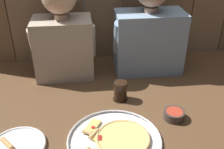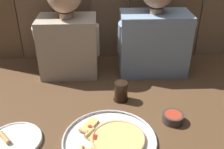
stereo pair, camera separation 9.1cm
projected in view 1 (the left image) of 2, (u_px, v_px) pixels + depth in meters
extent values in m
plane|color=brown|center=(116.00, 115.00, 1.36)|extent=(3.20, 3.20, 0.00)
cylinder|color=silver|center=(114.00, 141.00, 1.20)|extent=(0.42, 0.42, 0.01)
torus|color=silver|center=(114.00, 139.00, 1.19)|extent=(0.42, 0.42, 0.01)
cylinder|color=#B23823|center=(123.00, 139.00, 1.20)|extent=(0.24, 0.24, 0.00)
cylinder|color=#F4D170|center=(123.00, 138.00, 1.20)|extent=(0.23, 0.23, 0.01)
torus|color=tan|center=(123.00, 138.00, 1.20)|extent=(0.25, 0.25, 0.01)
cube|color=#EABC56|center=(100.00, 138.00, 1.20)|extent=(0.09, 0.09, 0.01)
cylinder|color=tan|center=(94.00, 134.00, 1.21)|extent=(0.05, 0.06, 0.02)
cylinder|color=#A3281E|center=(100.00, 139.00, 1.18)|extent=(0.02, 0.02, 0.00)
cylinder|color=#A3281E|center=(100.00, 137.00, 1.20)|extent=(0.02, 0.02, 0.00)
cube|color=#EFC660|center=(92.00, 126.00, 1.27)|extent=(0.09, 0.11, 0.01)
cylinder|color=tan|center=(87.00, 132.00, 1.22)|extent=(0.05, 0.04, 0.02)
cylinder|color=#A3281E|center=(93.00, 127.00, 1.25)|extent=(0.02, 0.02, 0.00)
cylinder|color=white|center=(18.00, 147.00, 1.16)|extent=(0.24, 0.24, 0.01)
torus|color=white|center=(17.00, 146.00, 1.16)|extent=(0.24, 0.24, 0.01)
cylinder|color=tan|center=(7.00, 144.00, 1.15)|extent=(0.07, 0.08, 0.02)
cylinder|color=black|center=(120.00, 99.00, 1.47)|extent=(0.08, 0.08, 0.01)
cylinder|color=black|center=(120.00, 91.00, 1.45)|extent=(0.07, 0.07, 0.10)
cylinder|color=#3D332D|center=(174.00, 115.00, 1.32)|extent=(0.10, 0.10, 0.04)
cylinder|color=#B23823|center=(174.00, 113.00, 1.32)|extent=(0.08, 0.08, 0.02)
cube|color=#B2A38E|center=(64.00, 48.00, 1.63)|extent=(0.34, 0.23, 0.36)
cylinder|color=#DBAD8E|center=(61.00, 16.00, 1.53)|extent=(0.08, 0.08, 0.03)
cylinder|color=#B2A38E|center=(36.00, 43.00, 1.55)|extent=(0.08, 0.13, 0.21)
cylinder|color=#B2A38E|center=(89.00, 41.00, 1.58)|extent=(0.08, 0.11, 0.21)
cube|color=#849EB7|center=(149.00, 42.00, 1.68)|extent=(0.41, 0.22, 0.38)
cylinder|color=tan|center=(151.00, 9.00, 1.57)|extent=(0.08, 0.08, 0.03)
cylinder|color=#849EB7|center=(120.00, 37.00, 1.59)|extent=(0.08, 0.14, 0.22)
cylinder|color=#849EB7|center=(181.00, 35.00, 1.63)|extent=(0.08, 0.14, 0.22)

